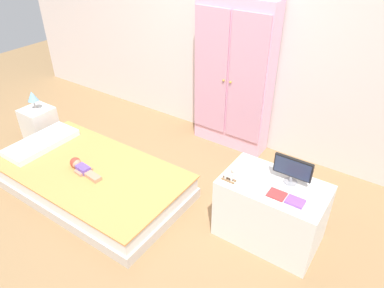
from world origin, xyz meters
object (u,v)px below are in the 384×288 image
doll (80,167)px  tv_monitor (293,169)px  book_purple (295,202)px  book_red (277,194)px  nightstand (40,125)px  rocking_horse_toy (230,174)px  bed (92,179)px  table_lamp (33,97)px  wardrobe (233,77)px  tv_stand (271,211)px

doll → tv_monitor: (1.74, 0.54, 0.38)m
doll → book_purple: book_purple is taller
book_red → book_purple: book_purple is taller
nightstand → rocking_horse_toy: bearing=-1.1°
bed → table_lamp: size_ratio=8.61×
wardrobe → tv_stand: 1.53m
tv_stand → rocking_horse_toy: (-0.29, -0.15, 0.33)m
doll → tv_monitor: bearing=17.1°
table_lamp → tv_monitor: size_ratio=0.73×
bed → wardrobe: (0.65, 1.47, 0.67)m
bed → rocking_horse_toy: bearing=10.5°
rocking_horse_toy → book_purple: (0.49, 0.05, -0.05)m
wardrobe → book_purple: 1.67m
wardrobe → book_red: wardrobe is taller
nightstand → tv_monitor: 2.89m
rocking_horse_toy → book_red: bearing=7.4°
bed → nightstand: (-1.15, 0.29, 0.08)m
nightstand → tv_monitor: (2.84, 0.19, 0.46)m
table_lamp → bed: bearing=-14.1°
table_lamp → tv_stand: table_lamp is taller
tv_stand → doll: bearing=-164.6°
nightstand → tv_monitor: tv_monitor is taller
table_lamp → book_purple: table_lamp is taller
table_lamp → tv_stand: bearing=2.2°
table_lamp → tv_monitor: tv_monitor is taller
wardrobe → book_purple: (1.15, -1.18, -0.25)m
doll → table_lamp: table_lamp is taller
doll → table_lamp: (-1.10, 0.35, 0.26)m
table_lamp → wardrobe: size_ratio=0.13×
tv_monitor → bed: bearing=-164.2°
table_lamp → tv_stand: 2.77m
doll → rocking_horse_toy: bearing=12.5°
bed → tv_monitor: tv_monitor is taller
tv_stand → rocking_horse_toy: bearing=-152.5°
rocking_horse_toy → bed: bearing=-169.5°
doll → nightstand: 1.16m
tv_stand → wardrobe: bearing=131.7°
tv_stand → rocking_horse_toy: 0.47m
doll → tv_monitor: tv_monitor is taller
doll → book_red: 1.77m
doll → rocking_horse_toy: (1.37, 0.30, 0.32)m
tv_monitor → book_red: size_ratio=2.30×
bed → book_red: 1.74m
nightstand → bed: bearing=-14.1°
tv_monitor → rocking_horse_toy: tv_monitor is taller
tv_monitor → book_purple: size_ratio=2.33×
table_lamp → rocking_horse_toy: 2.47m
nightstand → rocking_horse_toy: (2.46, -0.05, 0.40)m
bed → tv_monitor: (1.69, 0.48, 0.54)m
table_lamp → tv_monitor: bearing=3.8°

